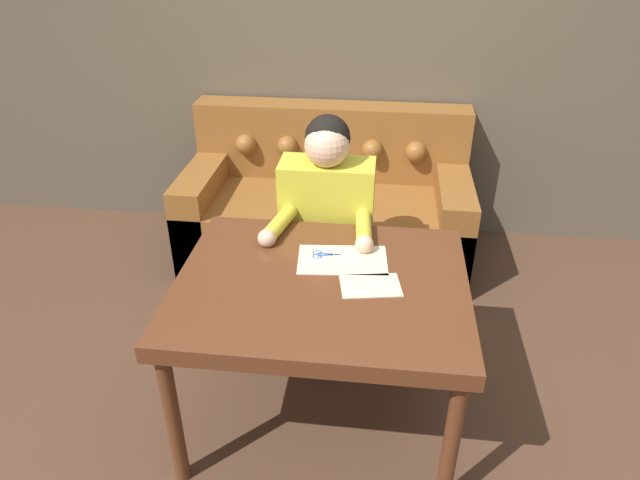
# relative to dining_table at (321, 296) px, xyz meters

# --- Properties ---
(ground_plane) EXTENTS (16.00, 16.00, 0.00)m
(ground_plane) POSITION_rel_dining_table_xyz_m (0.06, 0.02, -0.65)
(ground_plane) COLOR #4C3323
(wall_back) EXTENTS (8.00, 0.06, 2.60)m
(wall_back) POSITION_rel_dining_table_xyz_m (0.06, 1.82, 0.65)
(wall_back) COLOR brown
(wall_back) RESTS_ON ground_plane
(dining_table) EXTENTS (1.15, 0.94, 0.72)m
(dining_table) POSITION_rel_dining_table_xyz_m (0.00, 0.00, 0.00)
(dining_table) COLOR #562D19
(dining_table) RESTS_ON ground_plane
(couch) EXTENTS (1.75, 0.86, 0.92)m
(couch) POSITION_rel_dining_table_xyz_m (-0.13, 1.40, -0.33)
(couch) COLOR brown
(couch) RESTS_ON ground_plane
(person) EXTENTS (0.50, 0.56, 1.19)m
(person) POSITION_rel_dining_table_xyz_m (-0.05, 0.60, -0.04)
(person) COLOR #33281E
(person) RESTS_ON ground_plane
(pattern_paper_main) EXTENTS (0.39, 0.26, 0.00)m
(pattern_paper_main) POSITION_rel_dining_table_xyz_m (0.07, 0.16, 0.08)
(pattern_paper_main) COLOR beige
(pattern_paper_main) RESTS_ON dining_table
(pattern_paper_offcut) EXTENTS (0.26, 0.20, 0.00)m
(pattern_paper_offcut) POSITION_rel_dining_table_xyz_m (0.19, -0.02, 0.08)
(pattern_paper_offcut) COLOR beige
(pattern_paper_offcut) RESTS_ON dining_table
(scissors) EXTENTS (0.21, 0.08, 0.01)m
(scissors) POSITION_rel_dining_table_xyz_m (0.00, 0.19, 0.08)
(scissors) COLOR silver
(scissors) RESTS_ON dining_table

